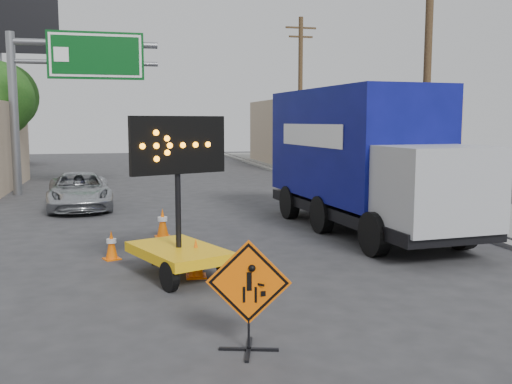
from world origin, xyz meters
name	(u,v)px	position (x,y,z in m)	size (l,w,h in m)	color
ground	(281,334)	(0.00, 0.00, 0.00)	(100.00, 100.00, 0.00)	#2D2D30
curb_right	(346,193)	(7.20, 15.00, 0.06)	(0.40, 60.00, 0.12)	gray
sidewalk_right	(395,191)	(9.50, 15.00, 0.07)	(4.00, 60.00, 0.15)	gray
building_right_far	(341,133)	(13.00, 30.00, 2.30)	(10.00, 14.00, 4.60)	tan
highway_gantry	(64,75)	(-4.43, 17.96, 5.07)	(6.18, 0.38, 6.90)	slate
utility_pole_near	(427,75)	(8.00, 10.00, 4.68)	(1.80, 0.26, 9.00)	#49391F
utility_pole_far	(300,94)	(8.00, 24.00, 4.68)	(1.80, 0.26, 9.00)	#49391F
tree_left_far	(4,97)	(-9.00, 30.00, 4.60)	(4.10, 4.10, 6.66)	#49391F
construction_sign	(249,293)	(-0.59, -0.47, 0.82)	(1.13, 0.81, 1.55)	black
arrow_board	(179,242)	(-1.14, 3.50, 0.71)	(2.11, 2.61, 3.23)	#F6B60D
pickup_truck	(79,191)	(-3.68, 13.42, 0.64)	(2.14, 4.64, 1.29)	#B0B3B7
box_truck	(362,167)	(4.46, 7.21, 1.83)	(3.21, 8.68, 4.04)	black
cone_a	(196,258)	(-0.80, 3.40, 0.40)	(0.44, 0.44, 0.80)	#FF6305
cone_b	(111,245)	(-2.48, 5.33, 0.34)	(0.45, 0.45, 0.68)	#FF6305
cone_c	(163,223)	(-1.16, 7.57, 0.40)	(0.44, 0.44, 0.79)	#FF6305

